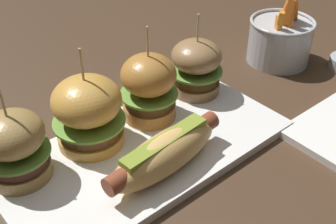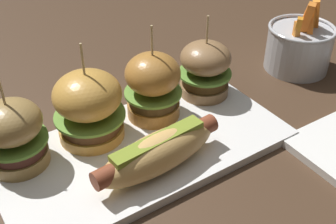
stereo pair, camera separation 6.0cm
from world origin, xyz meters
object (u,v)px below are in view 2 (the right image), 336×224
hot_dog (158,152)px  slider_far_left (13,134)px  slider_far_right (205,68)px  slider_center_left (89,106)px  slider_center_right (153,86)px  platter_main (144,148)px  fries_bucket (299,46)px

hot_dog → slider_far_left: bearing=143.1°
slider_far_left → slider_far_right: (0.31, -0.00, -0.00)m
slider_center_left → slider_center_right: 0.10m
slider_far_right → platter_main: bearing=-158.6°
hot_dog → slider_far_right: slider_far_right is taller
hot_dog → slider_center_left: bearing=111.5°
platter_main → slider_center_left: slider_center_left is taller
slider_far_left → hot_dog: bearing=-36.9°
hot_dog → slider_far_right: size_ratio=1.40×
fries_bucket → hot_dog: bearing=-164.7°
slider_far_right → fries_bucket: (0.21, -0.01, -0.02)m
platter_main → slider_far_left: size_ratio=2.94×
slider_center_right → slider_far_right: 0.10m
hot_dog → fries_bucket: fries_bucket is taller
slider_far_left → slider_center_right: slider_center_right is taller
hot_dog → fries_bucket: size_ratio=1.40×
slider_center_left → slider_center_right: bearing=-2.9°
slider_center_left → slider_far_left: bearing=179.3°
slider_center_left → fries_bucket: slider_center_left is taller
hot_dog → slider_center_left: size_ratio=1.29×
platter_main → fries_bucket: fries_bucket is taller
platter_main → slider_center_right: bearing=47.1°
slider_center_right → fries_bucket: bearing=-0.7°
platter_main → hot_dog: bearing=-98.9°
platter_main → hot_dog: hot_dog is taller
hot_dog → slider_far_right: bearing=34.8°
slider_far_right → slider_far_left: bearing=179.9°
hot_dog → slider_far_left: (-0.15, 0.11, 0.02)m
slider_center_right → fries_bucket: (0.31, -0.00, -0.02)m
slider_far_right → hot_dog: bearing=-145.2°
platter_main → slider_far_right: (0.15, 0.06, 0.05)m
platter_main → fries_bucket: bearing=7.8°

